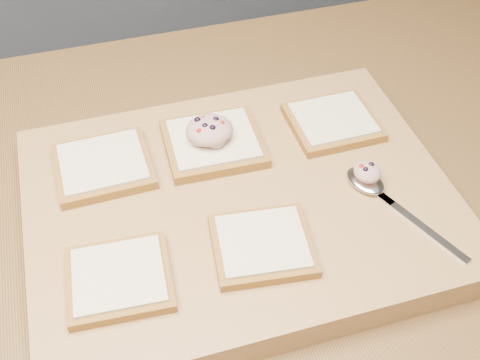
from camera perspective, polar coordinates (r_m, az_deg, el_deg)
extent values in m
cube|color=slate|center=(1.23, 5.42, -15.01)|extent=(1.90, 0.75, 0.84)
cube|color=brown|center=(0.86, 7.45, -0.38)|extent=(2.00, 0.80, 0.06)
cube|color=#B0874B|center=(0.76, 0.00, -2.40)|extent=(0.52, 0.40, 0.04)
cube|color=olive|center=(0.79, -12.83, 1.27)|extent=(0.12, 0.11, 0.01)
cube|color=#FFF0C2|center=(0.78, -12.93, 1.71)|extent=(0.11, 0.10, 0.00)
cube|color=olive|center=(0.80, -2.54, 3.48)|extent=(0.13, 0.12, 0.01)
cube|color=#FFF0C2|center=(0.79, -2.56, 3.95)|extent=(0.11, 0.10, 0.00)
cube|color=olive|center=(0.84, 8.78, 5.42)|extent=(0.12, 0.11, 0.01)
cube|color=#FFF0C2|center=(0.84, 8.84, 5.84)|extent=(0.10, 0.09, 0.00)
cube|color=olive|center=(0.67, -11.38, -9.19)|extent=(0.12, 0.11, 0.01)
cube|color=#FFF0C2|center=(0.66, -11.48, -8.80)|extent=(0.10, 0.09, 0.00)
cube|color=olive|center=(0.69, 2.14, -6.22)|extent=(0.12, 0.11, 0.01)
cube|color=#FFF0C2|center=(0.68, 2.15, -5.81)|extent=(0.11, 0.10, 0.00)
ellipsoid|color=tan|center=(0.78, -2.93, 4.77)|extent=(0.06, 0.06, 0.03)
sphere|color=black|center=(0.78, -2.30, 5.70)|extent=(0.01, 0.01, 0.01)
sphere|color=black|center=(0.78, -4.03, 5.67)|extent=(0.01, 0.01, 0.01)
sphere|color=black|center=(0.77, -2.62, 4.92)|extent=(0.01, 0.01, 0.01)
sphere|color=black|center=(0.77, -3.33, 5.09)|extent=(0.01, 0.01, 0.01)
sphere|color=#A5140C|center=(0.78, -1.72, 5.40)|extent=(0.01, 0.01, 0.01)
sphere|color=#A5140C|center=(0.79, -3.48, 5.82)|extent=(0.01, 0.01, 0.01)
sphere|color=#A5140C|center=(0.77, -3.90, 4.66)|extent=(0.01, 0.01, 0.01)
ellipsoid|color=silver|center=(0.77, 11.80, -0.06)|extent=(0.06, 0.07, 0.01)
cube|color=silver|center=(0.76, 13.27, -1.48)|extent=(0.02, 0.04, 0.00)
cube|color=silver|center=(0.74, 16.67, -4.11)|extent=(0.06, 0.13, 0.00)
ellipsoid|color=tan|center=(0.76, 11.97, 0.75)|extent=(0.03, 0.04, 0.02)
sphere|color=black|center=(0.76, 12.33, 1.39)|extent=(0.01, 0.01, 0.01)
sphere|color=black|center=(0.75, 11.82, 0.95)|extent=(0.01, 0.01, 0.01)
sphere|color=#A5140C|center=(0.75, 11.46, 1.26)|extent=(0.01, 0.01, 0.01)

